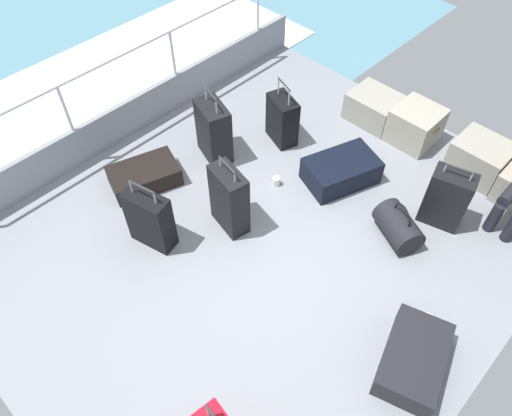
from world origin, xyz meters
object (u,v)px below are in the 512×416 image
object	(u,v)px
suitcase_3	(446,198)
suitcase_8	(341,171)
paper_cup	(276,181)
suitcase_2	(413,359)
suitcase_4	(214,131)
suitcase_5	(150,220)
duffel_bag	(398,226)
cargo_crate_1	(415,125)
suitcase_0	(229,200)
suitcase_1	(144,176)
cargo_crate_2	(479,158)
cargo_crate_0	(374,108)
suitcase_7	(282,120)

from	to	relation	value
suitcase_3	suitcase_8	world-z (taller)	suitcase_3
paper_cup	suitcase_2	bearing A→B (deg)	-18.39
suitcase_4	suitcase_5	size ratio (longest dim) A/B	1.10
suitcase_3	duffel_bag	size ratio (longest dim) A/B	1.30
cargo_crate_1	suitcase_2	world-z (taller)	cargo_crate_1
suitcase_0	suitcase_8	world-z (taller)	suitcase_0
suitcase_0	paper_cup	world-z (taller)	suitcase_0
suitcase_5	cargo_crate_1	bearing A→B (deg)	71.74
suitcase_5	paper_cup	bearing A→B (deg)	75.78
cargo_crate_1	suitcase_5	distance (m)	3.14
suitcase_1	duffel_bag	size ratio (longest dim) A/B	1.44
suitcase_0	suitcase_1	distance (m)	1.11
cargo_crate_2	suitcase_0	distance (m)	2.73
cargo_crate_0	cargo_crate_2	xyz separation A→B (m)	(1.32, 0.04, 0.03)
cargo_crate_1	suitcase_8	size ratio (longest dim) A/B	0.61
suitcase_1	suitcase_2	size ratio (longest dim) A/B	0.96
cargo_crate_0	duffel_bag	distance (m)	1.77
suitcase_7	suitcase_8	bearing A→B (deg)	-3.08
suitcase_8	suitcase_0	bearing A→B (deg)	-108.36
cargo_crate_2	suitcase_3	distance (m)	0.87
suitcase_4	paper_cup	xyz separation A→B (m)	(0.81, 0.13, -0.29)
suitcase_0	paper_cup	xyz separation A→B (m)	(-0.03, 0.70, -0.31)
suitcase_0	suitcase_5	xyz separation A→B (m)	(-0.38, -0.66, -0.04)
cargo_crate_0	suitcase_8	size ratio (longest dim) A/B	0.72
suitcase_2	suitcase_4	size ratio (longest dim) A/B	0.99
duffel_bag	suitcase_7	bearing A→B (deg)	171.15
suitcase_7	suitcase_8	distance (m)	0.90
suitcase_2	suitcase_3	world-z (taller)	suitcase_3
suitcase_4	suitcase_7	xyz separation A→B (m)	(0.36, 0.71, -0.05)
suitcase_1	suitcase_4	distance (m)	0.88
suitcase_0	suitcase_3	bearing A→B (deg)	45.66
cargo_crate_0	suitcase_3	bearing A→B (deg)	-30.62
suitcase_2	cargo_crate_0	bearing A→B (deg)	131.22
suitcase_4	paper_cup	bearing A→B (deg)	9.24
suitcase_2	cargo_crate_1	bearing A→B (deg)	122.54
cargo_crate_0	paper_cup	size ratio (longest dim) A/B	6.17
suitcase_0	suitcase_1	bearing A→B (deg)	-166.63
cargo_crate_2	suitcase_4	distance (m)	2.85
cargo_crate_2	suitcase_3	bearing A→B (deg)	-85.36
cargo_crate_1	suitcase_5	bearing A→B (deg)	-108.26
suitcase_7	paper_cup	size ratio (longest dim) A/B	7.67
suitcase_0	suitcase_3	xyz separation A→B (m)	(1.45, 1.49, -0.04)
duffel_bag	suitcase_4	bearing A→B (deg)	-168.31
duffel_bag	paper_cup	xyz separation A→B (m)	(-1.30, -0.31, -0.10)
cargo_crate_1	suitcase_1	distance (m)	3.06
cargo_crate_2	suitcase_7	size ratio (longest dim) A/B	0.77
suitcase_3	suitcase_7	size ratio (longest dim) A/B	0.95
suitcase_0	suitcase_3	world-z (taller)	suitcase_0
suitcase_3	duffel_bag	xyz separation A→B (m)	(-0.18, -0.48, -0.16)
cargo_crate_0	suitcase_2	bearing A→B (deg)	-48.78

